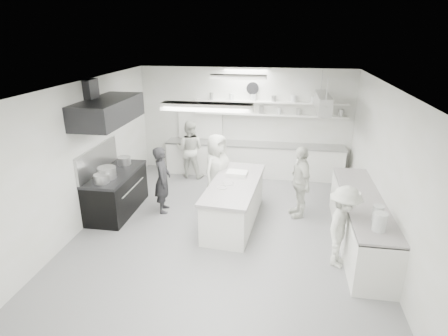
# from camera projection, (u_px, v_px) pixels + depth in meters

# --- Properties ---
(floor) EXTENTS (6.00, 7.00, 0.02)m
(floor) POSITION_uv_depth(u_px,v_px,m) (226.00, 228.00, 7.90)
(floor) COLOR gray
(floor) RESTS_ON ground
(ceiling) EXTENTS (6.00, 7.00, 0.02)m
(ceiling) POSITION_uv_depth(u_px,v_px,m) (227.00, 84.00, 6.85)
(ceiling) COLOR silver
(ceiling) RESTS_ON wall_back
(wall_back) EXTENTS (6.00, 0.04, 3.00)m
(wall_back) POSITION_uv_depth(u_px,v_px,m) (245.00, 121.00, 10.61)
(wall_back) COLOR silver
(wall_back) RESTS_ON floor
(wall_front) EXTENTS (6.00, 0.04, 3.00)m
(wall_front) POSITION_uv_depth(u_px,v_px,m) (179.00, 264.00, 4.13)
(wall_front) COLOR silver
(wall_front) RESTS_ON floor
(wall_left) EXTENTS (0.04, 7.00, 3.00)m
(wall_left) POSITION_uv_depth(u_px,v_px,m) (86.00, 154.00, 7.82)
(wall_left) COLOR silver
(wall_left) RESTS_ON floor
(wall_right) EXTENTS (0.04, 7.00, 3.00)m
(wall_right) POSITION_uv_depth(u_px,v_px,m) (385.00, 170.00, 6.93)
(wall_right) COLOR silver
(wall_right) RESTS_ON floor
(stove) EXTENTS (0.80, 1.80, 0.90)m
(stove) POSITION_uv_depth(u_px,v_px,m) (117.00, 193.00, 8.49)
(stove) COLOR black
(stove) RESTS_ON floor
(exhaust_hood) EXTENTS (0.85, 2.00, 0.50)m
(exhaust_hood) POSITION_uv_depth(u_px,v_px,m) (108.00, 111.00, 7.83)
(exhaust_hood) COLOR black
(exhaust_hood) RESTS_ON wall_left
(back_counter) EXTENTS (5.00, 0.60, 0.92)m
(back_counter) POSITION_uv_depth(u_px,v_px,m) (254.00, 160.00, 10.65)
(back_counter) COLOR white
(back_counter) RESTS_ON floor
(shelf_lower) EXTENTS (4.20, 0.26, 0.04)m
(shelf_lower) POSITION_uv_depth(u_px,v_px,m) (270.00, 115.00, 10.30)
(shelf_lower) COLOR white
(shelf_lower) RESTS_ON wall_back
(shelf_upper) EXTENTS (4.20, 0.26, 0.04)m
(shelf_upper) POSITION_uv_depth(u_px,v_px,m) (270.00, 102.00, 10.18)
(shelf_upper) COLOR white
(shelf_upper) RESTS_ON wall_back
(pass_through_window) EXTENTS (1.30, 0.04, 1.00)m
(pass_through_window) POSITION_uv_depth(u_px,v_px,m) (200.00, 122.00, 10.80)
(pass_through_window) COLOR black
(pass_through_window) RESTS_ON wall_back
(wall_clock) EXTENTS (0.32, 0.05, 0.32)m
(wall_clock) POSITION_uv_depth(u_px,v_px,m) (253.00, 88.00, 10.21)
(wall_clock) COLOR white
(wall_clock) RESTS_ON wall_back
(right_counter) EXTENTS (0.74, 3.30, 0.94)m
(right_counter) POSITION_uv_depth(u_px,v_px,m) (360.00, 222.00, 7.15)
(right_counter) COLOR white
(right_counter) RESTS_ON floor
(pot_rack) EXTENTS (0.30, 1.60, 0.40)m
(pot_rack) POSITION_uv_depth(u_px,v_px,m) (323.00, 102.00, 9.02)
(pot_rack) COLOR #A9A9A9
(pot_rack) RESTS_ON ceiling
(light_fixture_front) EXTENTS (1.30, 0.25, 0.10)m
(light_fixture_front) POSITION_uv_depth(u_px,v_px,m) (207.00, 107.00, 5.20)
(light_fixture_front) COLOR white
(light_fixture_front) RESTS_ON ceiling
(light_fixture_rear) EXTENTS (1.30, 0.25, 0.10)m
(light_fixture_rear) POSITION_uv_depth(u_px,v_px,m) (238.00, 77.00, 8.54)
(light_fixture_rear) COLOR white
(light_fixture_rear) RESTS_ON ceiling
(prep_island) EXTENTS (1.08, 2.44, 0.88)m
(prep_island) POSITION_uv_depth(u_px,v_px,m) (234.00, 203.00, 8.03)
(prep_island) COLOR white
(prep_island) RESTS_ON floor
(stove_pot) EXTENTS (0.40, 0.40, 0.30)m
(stove_pot) POSITION_uv_depth(u_px,v_px,m) (107.00, 174.00, 7.96)
(stove_pot) COLOR #A9A9A9
(stove_pot) RESTS_ON stove
(cook_stove) EXTENTS (0.48, 0.63, 1.54)m
(cook_stove) POSITION_uv_depth(u_px,v_px,m) (163.00, 180.00, 8.39)
(cook_stove) COLOR #242427
(cook_stove) RESTS_ON floor
(cook_back) EXTENTS (0.84, 0.68, 1.63)m
(cook_back) POSITION_uv_depth(u_px,v_px,m) (190.00, 149.00, 10.41)
(cook_back) COLOR silver
(cook_back) RESTS_ON floor
(cook_island_left) EXTENTS (0.87, 1.00, 1.73)m
(cook_island_left) POSITION_uv_depth(u_px,v_px,m) (217.00, 170.00, 8.72)
(cook_island_left) COLOR silver
(cook_island_left) RESTS_ON floor
(cook_island_right) EXTENTS (0.66, 1.03, 1.63)m
(cook_island_right) POSITION_uv_depth(u_px,v_px,m) (300.00, 182.00, 8.17)
(cook_island_right) COLOR silver
(cook_island_right) RESTS_ON floor
(cook_right) EXTENTS (0.90, 1.11, 1.50)m
(cook_right) POSITION_uv_depth(u_px,v_px,m) (343.00, 227.00, 6.42)
(cook_right) COLOR silver
(cook_right) RESTS_ON floor
(bowl_island_a) EXTENTS (0.28, 0.28, 0.06)m
(bowl_island_a) POSITION_uv_depth(u_px,v_px,m) (228.00, 184.00, 7.80)
(bowl_island_a) COLOR #A9A9A9
(bowl_island_a) RESTS_ON prep_island
(bowl_island_b) EXTENTS (0.21, 0.21, 0.06)m
(bowl_island_b) POSITION_uv_depth(u_px,v_px,m) (222.00, 189.00, 7.58)
(bowl_island_b) COLOR white
(bowl_island_b) RESTS_ON prep_island
(bowl_right) EXTENTS (0.31, 0.31, 0.06)m
(bowl_right) POSITION_uv_depth(u_px,v_px,m) (354.00, 194.00, 7.17)
(bowl_right) COLOR white
(bowl_right) RESTS_ON right_counter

